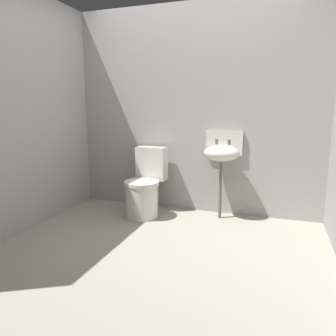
# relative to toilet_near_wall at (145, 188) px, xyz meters

# --- Properties ---
(ground_plane) EXTENTS (3.34, 2.96, 0.08)m
(ground_plane) POSITION_rel_toilet_near_wall_xyz_m (0.50, -0.93, -0.36)
(ground_plane) COLOR gray
(wall_back) EXTENTS (3.34, 0.10, 2.42)m
(wall_back) POSITION_rel_toilet_near_wall_xyz_m (0.50, 0.40, 0.89)
(wall_back) COLOR #9E9895
(wall_back) RESTS_ON ground
(wall_left) EXTENTS (0.10, 2.76, 2.42)m
(wall_left) POSITION_rel_toilet_near_wall_xyz_m (-1.03, -0.83, 0.89)
(wall_left) COLOR #9E9D98
(wall_left) RESTS_ON ground
(toilet_near_wall) EXTENTS (0.41, 0.60, 0.78)m
(toilet_near_wall) POSITION_rel_toilet_near_wall_xyz_m (0.00, 0.00, 0.00)
(toilet_near_wall) COLOR silver
(toilet_near_wall) RESTS_ON ground
(sink) EXTENTS (0.42, 0.35, 0.99)m
(sink) POSITION_rel_toilet_near_wall_xyz_m (0.86, 0.19, 0.43)
(sink) COLOR #645B54
(sink) RESTS_ON ground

